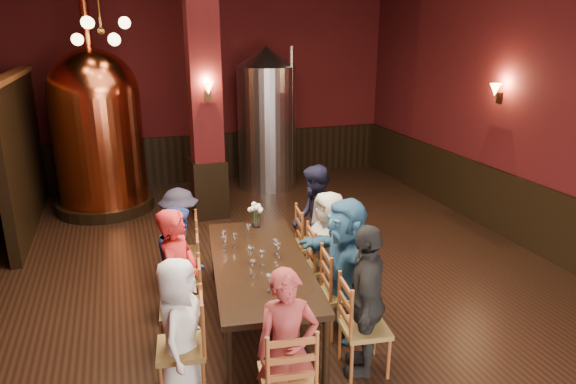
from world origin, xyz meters
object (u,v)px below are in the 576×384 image
object	(u,v)px
person_2	(180,262)
copper_kettle	(98,129)
dining_table	(260,266)
person_0	(180,328)
steel_vessel	(267,119)
person_1	(179,282)
rose_vase	(256,211)

from	to	relation	value
person_2	copper_kettle	size ratio (longest dim) A/B	0.33
dining_table	person_0	world-z (taller)	person_0
person_0	steel_vessel	world-z (taller)	steel_vessel
dining_table	copper_kettle	distance (m)	4.89
person_0	person_2	distance (m)	1.33
person_1	person_2	size ratio (longest dim) A/B	1.15
person_2	rose_vase	size ratio (longest dim) A/B	4.10
dining_table	rose_vase	size ratio (longest dim) A/B	7.78
person_0	person_1	bearing A→B (deg)	15.08
rose_vase	copper_kettle	bearing A→B (deg)	117.87
person_1	rose_vase	bearing A→B (deg)	-13.60
dining_table	person_0	bearing A→B (deg)	-130.36
copper_kettle	rose_vase	distance (m)	4.06
dining_table	steel_vessel	xyz separation A→B (m)	(1.53, 4.98, 0.72)
person_2	steel_vessel	bearing A→B (deg)	-29.22
steel_vessel	dining_table	bearing A→B (deg)	-107.07
person_2	steel_vessel	size ratio (longest dim) A/B	0.47
person_0	rose_vase	xyz separation A→B (m)	(1.19, 1.86, 0.31)
person_0	person_1	world-z (taller)	person_1
copper_kettle	steel_vessel	distance (m)	3.22
person_0	rose_vase	size ratio (longest dim) A/B	4.06
copper_kettle	steel_vessel	xyz separation A→B (m)	(3.19, 0.44, -0.05)
dining_table	person_0	distance (m)	1.31
person_2	steel_vessel	distance (m)	5.16
person_0	copper_kettle	bearing A→B (deg)	29.67
person_0	copper_kettle	xyz separation A→B (m)	(-0.69, 5.42, 0.81)
person_1	rose_vase	xyz separation A→B (m)	(1.11, 1.20, 0.20)
person_1	steel_vessel	world-z (taller)	steel_vessel
person_0	copper_kettle	size ratio (longest dim) A/B	0.33
person_2	dining_table	bearing A→B (deg)	-120.64
person_0	person_2	world-z (taller)	person_2
person_0	steel_vessel	size ratio (longest dim) A/B	0.46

